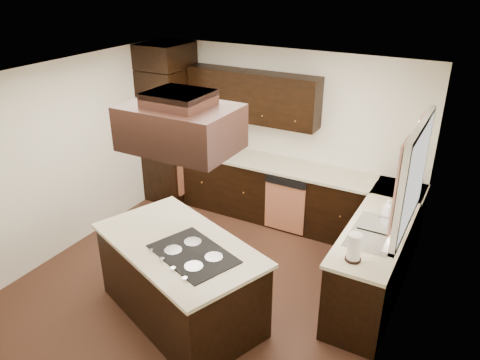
# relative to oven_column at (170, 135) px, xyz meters

# --- Properties ---
(floor) EXTENTS (4.20, 4.20, 0.02)m
(floor) POSITION_rel_oven_column_xyz_m (1.78, -1.71, -1.07)
(floor) COLOR brown
(floor) RESTS_ON ground
(ceiling) EXTENTS (4.20, 4.20, 0.02)m
(ceiling) POSITION_rel_oven_column_xyz_m (1.78, -1.71, 1.45)
(ceiling) COLOR white
(ceiling) RESTS_ON ground
(wall_back) EXTENTS (4.20, 0.02, 2.50)m
(wall_back) POSITION_rel_oven_column_xyz_m (1.78, 0.40, 0.19)
(wall_back) COLOR white
(wall_back) RESTS_ON ground
(wall_front) EXTENTS (4.20, 0.02, 2.50)m
(wall_front) POSITION_rel_oven_column_xyz_m (1.78, -3.81, 0.19)
(wall_front) COLOR white
(wall_front) RESTS_ON ground
(wall_left) EXTENTS (0.02, 4.20, 2.50)m
(wall_left) POSITION_rel_oven_column_xyz_m (-0.33, -1.71, 0.19)
(wall_left) COLOR white
(wall_left) RESTS_ON ground
(wall_right) EXTENTS (0.02, 4.20, 2.50)m
(wall_right) POSITION_rel_oven_column_xyz_m (3.88, -1.71, 0.19)
(wall_right) COLOR white
(wall_right) RESTS_ON ground
(oven_column) EXTENTS (0.65, 0.75, 2.12)m
(oven_column) POSITION_rel_oven_column_xyz_m (0.00, 0.00, 0.00)
(oven_column) COLOR black
(oven_column) RESTS_ON floor
(wall_oven_face) EXTENTS (0.05, 0.62, 0.78)m
(wall_oven_face) POSITION_rel_oven_column_xyz_m (0.35, 0.00, 0.06)
(wall_oven_face) COLOR #C47350
(wall_oven_face) RESTS_ON oven_column
(base_cabinets_back) EXTENTS (2.93, 0.60, 0.88)m
(base_cabinets_back) POSITION_rel_oven_column_xyz_m (1.81, 0.09, -0.62)
(base_cabinets_back) COLOR black
(base_cabinets_back) RESTS_ON floor
(base_cabinets_right) EXTENTS (0.60, 2.40, 0.88)m
(base_cabinets_right) POSITION_rel_oven_column_xyz_m (3.58, -0.80, -0.62)
(base_cabinets_right) COLOR black
(base_cabinets_right) RESTS_ON floor
(countertop_back) EXTENTS (2.93, 0.63, 0.04)m
(countertop_back) POSITION_rel_oven_column_xyz_m (1.81, 0.08, -0.16)
(countertop_back) COLOR beige
(countertop_back) RESTS_ON base_cabinets_back
(countertop_right) EXTENTS (0.63, 2.40, 0.04)m
(countertop_right) POSITION_rel_oven_column_xyz_m (3.56, -0.80, -0.16)
(countertop_right) COLOR beige
(countertop_right) RESTS_ON base_cabinets_right
(upper_cabinets) EXTENTS (2.00, 0.34, 0.72)m
(upper_cabinets) POSITION_rel_oven_column_xyz_m (1.34, 0.23, 0.75)
(upper_cabinets) COLOR black
(upper_cabinets) RESTS_ON wall_back
(dishwasher_front) EXTENTS (0.60, 0.05, 0.72)m
(dishwasher_front) POSITION_rel_oven_column_xyz_m (2.10, -0.20, -0.66)
(dishwasher_front) COLOR #C47350
(dishwasher_front) RESTS_ON floor
(window_frame) EXTENTS (0.06, 1.32, 1.12)m
(window_frame) POSITION_rel_oven_column_xyz_m (3.85, -1.16, 0.59)
(window_frame) COLOR white
(window_frame) RESTS_ON wall_right
(window_pane) EXTENTS (0.00, 1.20, 1.00)m
(window_pane) POSITION_rel_oven_column_xyz_m (3.87, -1.16, 0.59)
(window_pane) COLOR white
(window_pane) RESTS_ON wall_right
(curtain_left) EXTENTS (0.02, 0.34, 0.90)m
(curtain_left) POSITION_rel_oven_column_xyz_m (3.79, -1.57, 0.64)
(curtain_left) COLOR #FADCC4
(curtain_left) RESTS_ON wall_right
(curtain_right) EXTENTS (0.02, 0.34, 0.90)m
(curtain_right) POSITION_rel_oven_column_xyz_m (3.79, -0.74, 0.64)
(curtain_right) COLOR #FADCC4
(curtain_right) RESTS_ON wall_right
(sink_rim) EXTENTS (0.52, 0.84, 0.01)m
(sink_rim) POSITION_rel_oven_column_xyz_m (3.58, -1.16, -0.14)
(sink_rim) COLOR silver
(sink_rim) RESTS_ON countertop_right
(island) EXTENTS (2.06, 1.58, 0.88)m
(island) POSITION_rel_oven_column_xyz_m (1.82, -2.33, -0.62)
(island) COLOR black
(island) RESTS_ON floor
(island_top) EXTENTS (2.14, 1.67, 0.04)m
(island_top) POSITION_rel_oven_column_xyz_m (1.82, -2.33, -0.16)
(island_top) COLOR beige
(island_top) RESTS_ON island
(cooktop) EXTENTS (1.01, 0.85, 0.01)m
(cooktop) POSITION_rel_oven_column_xyz_m (2.07, -2.43, -0.13)
(cooktop) COLOR black
(cooktop) RESTS_ON island_top
(range_hood) EXTENTS (1.05, 0.72, 0.42)m
(range_hood) POSITION_rel_oven_column_xyz_m (1.88, -2.25, 1.10)
(range_hood) COLOR black
(range_hood) RESTS_ON ceiling
(hood_duct) EXTENTS (0.55, 0.50, 0.13)m
(hood_duct) POSITION_rel_oven_column_xyz_m (1.88, -2.25, 1.38)
(hood_duct) COLOR black
(hood_duct) RESTS_ON ceiling
(blender_base) EXTENTS (0.15, 0.15, 0.10)m
(blender_base) POSITION_rel_oven_column_xyz_m (0.76, 0.10, -0.09)
(blender_base) COLOR silver
(blender_base) RESTS_ON countertop_back
(blender_pitcher) EXTENTS (0.13, 0.13, 0.26)m
(blender_pitcher) POSITION_rel_oven_column_xyz_m (0.76, 0.10, 0.09)
(blender_pitcher) COLOR silver
(blender_pitcher) RESTS_ON blender_base
(spice_rack) EXTENTS (0.38, 0.17, 0.30)m
(spice_rack) POSITION_rel_oven_column_xyz_m (0.94, 0.07, 0.01)
(spice_rack) COLOR black
(spice_rack) RESTS_ON countertop_back
(mixing_bowl) EXTENTS (0.29, 0.29, 0.06)m
(mixing_bowl) POSITION_rel_oven_column_xyz_m (0.69, 0.08, -0.11)
(mixing_bowl) COLOR white
(mixing_bowl) RESTS_ON countertop_back
(soap_bottle) EXTENTS (0.11, 0.11, 0.19)m
(soap_bottle) POSITION_rel_oven_column_xyz_m (3.57, -0.70, -0.05)
(soap_bottle) COLOR white
(soap_bottle) RESTS_ON countertop_right
(paper_towel) EXTENTS (0.14, 0.14, 0.29)m
(paper_towel) POSITION_rel_oven_column_xyz_m (3.50, -1.77, 0.01)
(paper_towel) COLOR white
(paper_towel) RESTS_ON countertop_right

